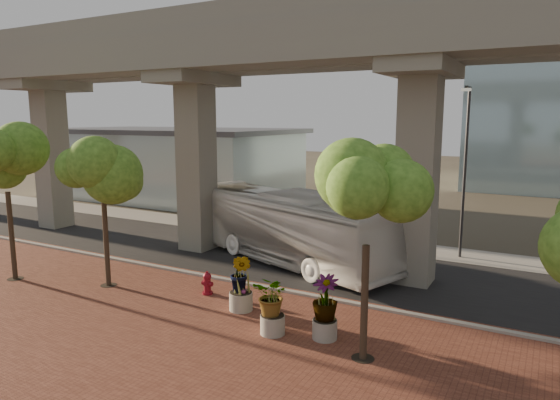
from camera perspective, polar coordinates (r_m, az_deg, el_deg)
The scene contains 17 objects.
ground at distance 23.71m, azimuth -0.66°, elevation -8.49°, with size 160.00×160.00×0.00m, color #363127.
brick_plaza at distance 17.64m, azimuth -13.98°, elevation -15.16°, with size 70.00×13.00×0.06m, color brown.
asphalt_road at distance 25.39m, azimuth 1.58°, elevation -7.23°, with size 90.00×8.00×0.04m, color black.
curb_strip at distance 22.05m, azimuth -3.24°, elevation -9.68°, with size 70.00×0.25×0.16m, color gray.
far_sidewalk at distance 30.21m, azimuth 6.36°, elevation -4.55°, with size 90.00×3.00×0.06m, color gray.
transit_viaduct at distance 24.33m, azimuth 1.65°, elevation 9.41°, with size 72.00×5.60×12.40m.
station_pavilion at distance 47.47m, azimuth -12.34°, elevation 4.26°, with size 23.00×13.00×6.30m.
transit_bus at distance 25.39m, azimuth 0.48°, elevation -3.02°, with size 3.07×13.06×3.64m, color silver.
fire_hydrant at distance 21.09m, azimuth -8.31°, elevation -9.39°, with size 0.48×0.43×0.97m.
planter_front at distance 16.99m, azimuth -0.86°, elevation -11.19°, with size 1.86×1.86×2.05m.
planter_right at distance 16.69m, azimuth 5.18°, elevation -11.39°, with size 2.02×2.02×2.16m.
planter_left at distance 19.02m, azimuth -4.52°, elevation -8.69°, with size 1.98×1.98×2.18m.
street_tree_far_west at distance 24.92m, azimuth -28.87°, elevation 3.21°, with size 3.64×3.64×6.72m.
street_tree_near_west at distance 22.28m, azimuth -19.64°, elevation 2.50°, with size 3.76×3.76×6.49m.
street_tree_near_east at distance 14.59m, azimuth 9.94°, elevation -0.66°, with size 4.05×4.05×6.57m.
streetlamp_west at distance 34.27m, azimuth -10.24°, elevation 4.78°, with size 0.39×1.14×7.90m.
streetlamp_east at distance 27.05m, azimuth 20.39°, elevation 4.21°, with size 0.43×1.27×8.76m.
Camera 1 is at (11.08, -19.66, 7.27)m, focal length 32.00 mm.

